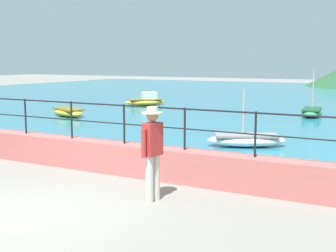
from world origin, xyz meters
TOP-DOWN VIEW (x-y plane):
  - ground_plane at (0.00, 0.00)m, footprint 120.00×120.00m
  - promenade_wall at (0.00, 3.20)m, footprint 20.00×0.56m
  - railing at (0.00, 3.20)m, footprint 18.44×0.04m
  - lake_water at (0.00, 25.84)m, footprint 64.00×44.32m
  - person_walking at (1.60, 1.74)m, footprint 0.38×0.56m
  - boat_0 at (1.46, 7.44)m, footprint 2.46×1.85m
  - boat_1 at (-8.14, 10.64)m, footprint 2.47×1.76m
  - boat_2 at (-7.68, 16.75)m, footprint 2.23×2.29m
  - boat_5 at (1.69, 15.95)m, footprint 1.16×2.39m

SIDE VIEW (x-z plane):
  - ground_plane at x=0.00m, z-range 0.00..0.00m
  - lake_water at x=0.00m, z-range 0.00..0.06m
  - boat_1 at x=-8.14m, z-range 0.08..0.44m
  - boat_0 at x=1.46m, z-range -0.60..1.12m
  - boat_5 at x=1.69m, z-range -0.81..1.33m
  - boat_2 at x=-7.68m, z-range -0.05..0.71m
  - promenade_wall at x=0.00m, z-range 0.00..0.70m
  - person_walking at x=1.60m, z-range 0.10..1.85m
  - railing at x=0.00m, z-range 0.86..1.76m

